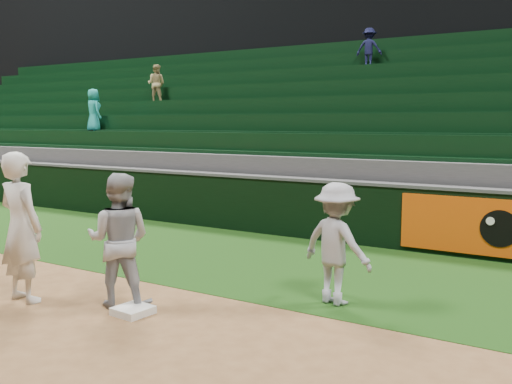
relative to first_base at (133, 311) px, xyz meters
The scene contains 9 objects.
ground 0.27m from the first_base, 77.27° to the left, with size 70.00×70.00×0.00m, color brown.
foul_grass 3.26m from the first_base, 88.97° to the left, with size 36.00×4.20×0.01m, color black.
upper_deck 18.68m from the first_base, 89.81° to the left, with size 40.00×12.00×12.00m, color black.
first_base is the anchor object (origin of this frame).
first_baseman 1.94m from the first_base, 167.53° to the right, with size 0.74×0.48×2.02m, color silver.
baserunner 0.93m from the first_base, 155.66° to the left, with size 0.85×0.66×1.76m, color #9698A0.
base_coach 2.75m from the first_base, 41.04° to the left, with size 1.04×0.60×1.61m, color #9497A1.
field_wall 5.49m from the first_base, 89.11° to the left, with size 36.00×0.45×1.25m.
stadium_seating 9.38m from the first_base, 89.65° to the left, with size 36.00×5.95×5.01m.
Camera 1 is at (4.92, -5.33, 2.40)m, focal length 40.00 mm.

